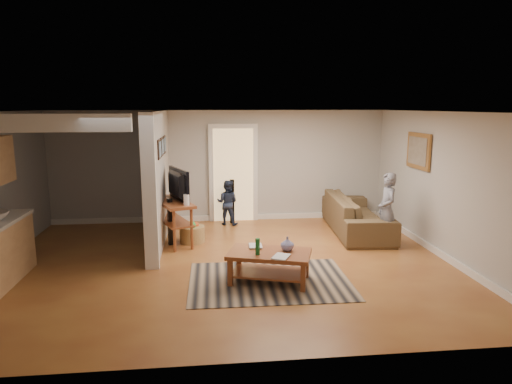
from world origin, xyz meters
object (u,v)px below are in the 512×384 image
tv_console (174,205)px  toddler (228,224)px  coffee_table (271,258)px  speaker_left (170,222)px  toy_basket (192,233)px  child (385,246)px  speaker_right (232,201)px  sofa (356,231)px

tv_console → toddler: 1.81m
coffee_table → tv_console: (-1.55, 2.18, 0.38)m
speaker_left → toddler: size_ratio=0.90×
toy_basket → child: child is taller
toy_basket → child: 3.67m
speaker_left → speaker_right: size_ratio=0.90×
toy_basket → child: bearing=-10.5°
sofa → toy_basket: (-3.39, -0.39, 0.18)m
speaker_right → child: bearing=-36.9°
coffee_table → toddler: size_ratio=1.36×
sofa → speaker_right: size_ratio=2.58×
tv_console → sofa: bearing=-15.5°
tv_console → child: 4.06m
tv_console → speaker_left: bearing=-140.3°
tv_console → child: bearing=-31.1°
coffee_table → toy_basket: bearing=119.3°
speaker_left → speaker_right: bearing=30.4°
tv_console → toddler: size_ratio=1.41×
toy_basket → sofa: bearing=6.5°
coffee_table → toddler: bearing=97.9°
tv_console → speaker_left: (-0.07, -0.12, -0.30)m
toy_basket → speaker_right: bearing=58.5°
tv_console → speaker_left: 0.33m
tv_console → speaker_right: 1.84m
speaker_right → tv_console: bearing=-130.7°
tv_console → toy_basket: size_ratio=2.90×
sofa → toddler: size_ratio=2.58×
speaker_right → child: 3.47m
speaker_right → child: (2.75, -2.06, -0.49)m
tv_console → coffee_table: bearing=-75.9°
sofa → coffee_table: bearing=144.0°
coffee_table → toddler: coffee_table is taller
toy_basket → toddler: 1.47m
speaker_right → toddler: bearing=-131.2°
child → sofa: bearing=-166.2°
sofa → toy_basket: toy_basket is taller
toy_basket → toddler: (0.74, 1.26, -0.18)m
speaker_right → toddler: speaker_right is taller
speaker_right → toy_basket: (-0.85, -1.39, -0.32)m
speaker_left → toy_basket: bearing=-4.4°
coffee_table → child: size_ratio=0.97×
tv_console → toddler: (1.07, 1.25, -0.75)m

